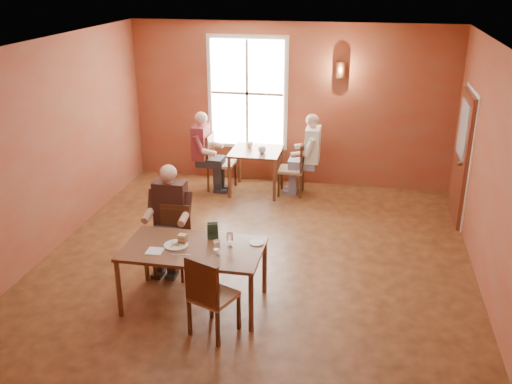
% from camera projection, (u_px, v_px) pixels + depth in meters
% --- Properties ---
extents(ground, '(6.00, 7.00, 0.01)m').
position_uv_depth(ground, '(253.00, 267.00, 7.93)').
color(ground, brown).
rests_on(ground, ground).
extents(wall_back, '(6.00, 0.04, 3.00)m').
position_uv_depth(wall_back, '(290.00, 105.00, 10.57)').
color(wall_back, brown).
rests_on(wall_back, ground).
extents(wall_front, '(6.00, 0.04, 3.00)m').
position_uv_depth(wall_front, '(160.00, 317.00, 4.18)').
color(wall_front, brown).
rests_on(wall_front, ground).
extents(wall_left, '(0.04, 7.00, 3.00)m').
position_uv_depth(wall_left, '(41.00, 152.00, 7.91)').
color(wall_left, brown).
rests_on(wall_left, ground).
extents(wall_right, '(0.04, 7.00, 3.00)m').
position_uv_depth(wall_right, '(498.00, 181.00, 6.84)').
color(wall_right, brown).
rests_on(wall_right, ground).
extents(ceiling, '(6.00, 7.00, 0.04)m').
position_uv_depth(ceiling, '(253.00, 47.00, 6.82)').
color(ceiling, white).
rests_on(ceiling, wall_back).
extents(window, '(1.36, 0.10, 1.96)m').
position_uv_depth(window, '(247.00, 93.00, 10.59)').
color(window, white).
rests_on(window, wall_back).
extents(door, '(0.12, 1.04, 2.10)m').
position_uv_depth(door, '(461.00, 158.00, 9.12)').
color(door, maroon).
rests_on(door, ground).
extents(wall_sconce, '(0.16, 0.16, 0.28)m').
position_uv_depth(wall_sconce, '(341.00, 70.00, 10.06)').
color(wall_sconce, brown).
rests_on(wall_sconce, wall_back).
extents(main_table, '(1.66, 0.94, 0.78)m').
position_uv_depth(main_table, '(194.00, 276.00, 6.93)').
color(main_table, brown).
rests_on(main_table, ground).
extents(chair_diner_main, '(0.42, 0.42, 0.95)m').
position_uv_depth(chair_diner_main, '(172.00, 243.00, 7.58)').
color(chair_diner_main, '#3D230D').
rests_on(chair_diner_main, ground).
extents(diner_main, '(0.57, 0.57, 1.42)m').
position_uv_depth(diner_main, '(170.00, 228.00, 7.47)').
color(diner_main, '#3F2D23').
rests_on(diner_main, ground).
extents(chair_empty, '(0.57, 0.57, 0.99)m').
position_uv_depth(chair_empty, '(214.00, 294.00, 6.35)').
color(chair_empty, '#4C2514').
rests_on(chair_empty, ground).
extents(plate_food, '(0.32, 0.32, 0.04)m').
position_uv_depth(plate_food, '(176.00, 245.00, 6.82)').
color(plate_food, white).
rests_on(plate_food, main_table).
extents(sandwich, '(0.10, 0.09, 0.11)m').
position_uv_depth(sandwich, '(183.00, 240.00, 6.84)').
color(sandwich, tan).
rests_on(sandwich, main_table).
extents(goblet_a, '(0.08, 0.08, 0.20)m').
position_uv_depth(goblet_a, '(230.00, 240.00, 6.76)').
color(goblet_a, white).
rests_on(goblet_a, main_table).
extents(goblet_c, '(0.10, 0.10, 0.21)m').
position_uv_depth(goblet_c, '(217.00, 248.00, 6.55)').
color(goblet_c, white).
rests_on(goblet_c, main_table).
extents(menu_stand, '(0.14, 0.10, 0.21)m').
position_uv_depth(menu_stand, '(213.00, 231.00, 6.97)').
color(menu_stand, '#233D29').
rests_on(menu_stand, main_table).
extents(knife, '(0.22, 0.06, 0.00)m').
position_uv_depth(knife, '(181.00, 255.00, 6.61)').
color(knife, silver).
rests_on(knife, main_table).
extents(napkin, '(0.20, 0.20, 0.01)m').
position_uv_depth(napkin, '(155.00, 251.00, 6.69)').
color(napkin, white).
rests_on(napkin, main_table).
extents(side_plate, '(0.23, 0.23, 0.01)m').
position_uv_depth(side_plate, '(256.00, 243.00, 6.88)').
color(side_plate, white).
rests_on(side_plate, main_table).
extents(second_table, '(0.90, 0.90, 0.79)m').
position_uv_depth(second_table, '(256.00, 171.00, 10.47)').
color(second_table, brown).
rests_on(second_table, ground).
extents(chair_diner_white, '(0.44, 0.44, 0.98)m').
position_uv_depth(chair_diner_white, '(291.00, 168.00, 10.32)').
color(chair_diner_white, '#491F11').
rests_on(chair_diner_white, ground).
extents(diner_white, '(0.58, 0.58, 1.44)m').
position_uv_depth(diner_white, '(293.00, 156.00, 10.23)').
color(diner_white, silver).
rests_on(diner_white, ground).
extents(chair_diner_maroon, '(0.46, 0.46, 1.05)m').
position_uv_depth(chair_diner_maroon, '(222.00, 162.00, 10.54)').
color(chair_diner_maroon, maroon).
rests_on(chair_diner_maroon, ground).
extents(diner_maroon, '(0.57, 0.57, 1.43)m').
position_uv_depth(diner_maroon, '(220.00, 152.00, 10.47)').
color(diner_maroon, '#501715').
rests_on(diner_maroon, ground).
extents(cup_a, '(0.18, 0.18, 0.11)m').
position_uv_depth(cup_a, '(262.00, 150.00, 10.15)').
color(cup_a, white).
rests_on(cup_a, second_table).
extents(cup_b, '(0.11, 0.11, 0.10)m').
position_uv_depth(cup_b, '(250.00, 145.00, 10.45)').
color(cup_b, silver).
rests_on(cup_b, second_table).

